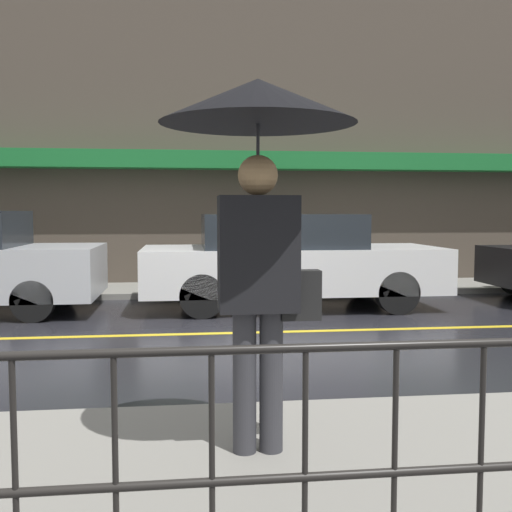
{
  "coord_description": "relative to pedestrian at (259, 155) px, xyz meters",
  "views": [
    {
      "loc": [
        -0.46,
        -7.6,
        1.57
      ],
      "look_at": [
        0.29,
        -1.33,
        1.1
      ],
      "focal_mm": 42.0,
      "sensor_mm": 36.0,
      "label": 1
    }
  ],
  "objects": [
    {
      "name": "sidewalk_near",
      "position": [
        0.02,
        -0.3,
        -1.85
      ],
      "size": [
        28.0,
        2.48,
        0.11
      ],
      "color": "gray",
      "rests_on": "ground_plane"
    },
    {
      "name": "lane_marking",
      "position": [
        0.02,
        4.07,
        -1.89
      ],
      "size": [
        25.2,
        0.12,
        0.01
      ],
      "color": "gold",
      "rests_on": "ground_plane"
    },
    {
      "name": "pedestrian",
      "position": [
        0.0,
        0.0,
        0.0
      ],
      "size": [
        1.16,
        1.16,
        2.23
      ],
      "rotation": [
        0.0,
        0.0,
        3.14
      ],
      "color": "#333338",
      "rests_on": "sidewalk_near"
    },
    {
      "name": "ground_plane",
      "position": [
        0.02,
        4.07,
        -1.9
      ],
      "size": [
        80.0,
        80.0,
        0.0
      ],
      "primitive_type": "plane",
      "color": "black"
    },
    {
      "name": "building_storefront",
      "position": [
        0.02,
        9.08,
        1.33
      ],
      "size": [
        28.0,
        0.85,
        6.52
      ],
      "color": "#4C4238",
      "rests_on": "ground_plane"
    },
    {
      "name": "sidewalk_far",
      "position": [
        0.02,
        8.08,
        -1.85
      ],
      "size": [
        28.0,
        1.76,
        0.11
      ],
      "color": "gray",
      "rests_on": "ground_plane"
    },
    {
      "name": "car_white",
      "position": [
        1.25,
        6.05,
        -1.12
      ],
      "size": [
        4.8,
        1.91,
        1.52
      ],
      "color": "silver",
      "rests_on": "ground_plane"
    },
    {
      "name": "railing_foreground",
      "position": [
        0.02,
        -1.29,
        -1.19
      ],
      "size": [
        12.0,
        0.04,
        0.95
      ],
      "color": "black",
      "rests_on": "sidewalk_near"
    }
  ]
}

